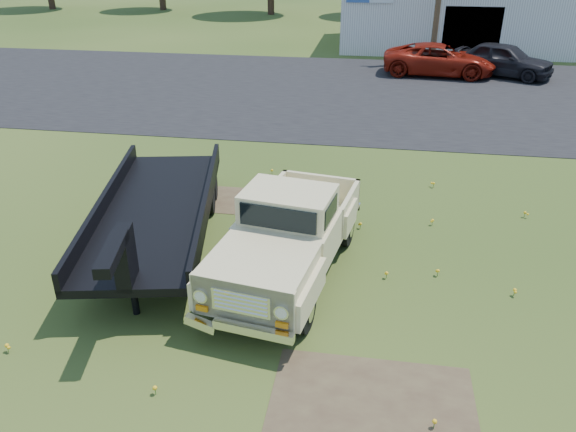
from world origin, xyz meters
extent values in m
plane|color=#284014|center=(0.00, 0.00, 0.00)|extent=(140.00, 140.00, 0.00)
cube|color=black|center=(0.00, 15.00, 0.00)|extent=(90.00, 14.00, 0.02)
cube|color=#473626|center=(1.50, -3.00, 0.00)|extent=(3.00, 2.00, 0.01)
cube|color=#473626|center=(-2.00, 3.50, 0.00)|extent=(2.20, 1.60, 0.01)
cube|color=#B9B9B5|center=(6.00, 27.00, 2.00)|extent=(14.00, 8.00, 4.00)
cube|color=black|center=(6.00, 23.05, 1.60)|extent=(3.00, 0.10, 2.20)
imported|color=maroon|center=(4.06, 18.83, 0.72)|extent=(5.39, 2.83, 1.45)
imported|color=black|center=(7.04, 19.07, 0.78)|extent=(4.89, 3.76, 1.55)
camera|label=1|loc=(1.24, -9.19, 6.19)|focal=35.00mm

